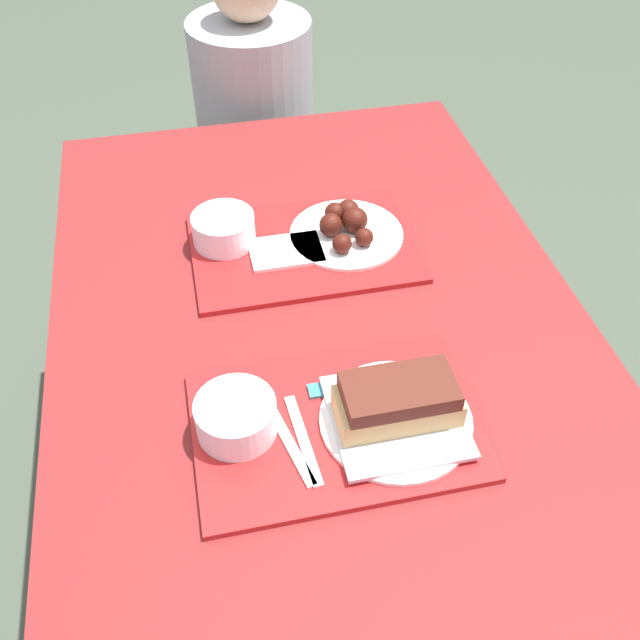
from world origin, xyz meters
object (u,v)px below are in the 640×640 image
Objects in this scene: bowl_coleslaw_near at (236,416)px; tray_near at (336,425)px; bowl_coleslaw_far at (223,228)px; person_seated_across at (253,93)px; brisket_sandwich_plate at (397,408)px; wings_plate_far at (346,228)px; tray_far at (304,248)px.

tray_near is at bearing -7.86° from bowl_coleslaw_near.
person_seated_across is at bearing 77.45° from bowl_coleslaw_far.
brisket_sandwich_plate reaches higher than tray_near.
bowl_coleslaw_far is (-0.11, 0.49, 0.04)m from tray_near.
bowl_coleslaw_near is 0.51m from wings_plate_far.
tray_far is 1.93× the size of wings_plate_far.
wings_plate_far is (0.09, 0.02, 0.02)m from tray_far.
person_seated_across reaches higher than bowl_coleslaw_near.
tray_near is 1.93× the size of wings_plate_far.
brisket_sandwich_plate reaches higher than wings_plate_far.
brisket_sandwich_plate is at bearing -9.99° from tray_near.
tray_near is 0.47m from wings_plate_far.
bowl_coleslaw_far is at bearing 162.09° from tray_far.
wings_plate_far is at bearing -83.50° from person_seated_across.
tray_near is 1.85× the size of brisket_sandwich_plate.
person_seated_across is (-0.08, 0.73, -0.07)m from wings_plate_far.
brisket_sandwich_plate is at bearing -87.68° from person_seated_across.
tray_near is 0.16m from bowl_coleslaw_near.
brisket_sandwich_plate reaches higher than bowl_coleslaw_far.
bowl_coleslaw_far reaches higher than tray_near.
tray_far is at bearing -169.83° from wings_plate_far.
person_seated_across is (0.19, 1.17, -0.08)m from bowl_coleslaw_near.
brisket_sandwich_plate is at bearing -94.24° from wings_plate_far.
tray_far is 0.75m from person_seated_across.
person_seated_across is at bearing 96.50° from wings_plate_far.
person_seated_across is at bearing 89.53° from tray_far.
tray_near is at bearing -76.85° from bowl_coleslaw_far.
tray_far is 3.54× the size of bowl_coleslaw_far.
person_seated_across is at bearing 92.32° from brisket_sandwich_plate.
brisket_sandwich_plate is (0.24, -0.04, 0.00)m from bowl_coleslaw_near.
bowl_coleslaw_far is 0.54× the size of wings_plate_far.
person_seated_across reaches higher than wings_plate_far.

